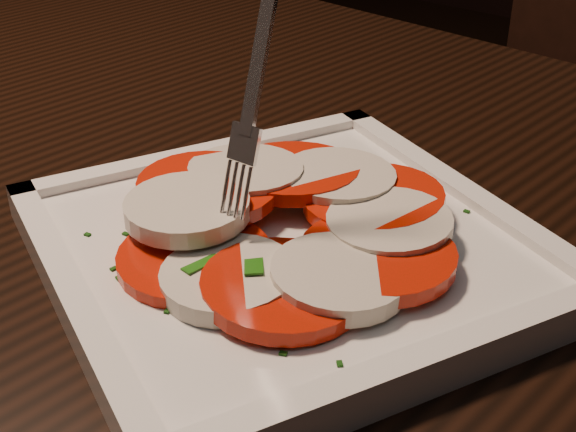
# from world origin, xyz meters

# --- Properties ---
(table) EXTENTS (1.26, 0.90, 0.75)m
(table) POSITION_xyz_m (0.26, 0.05, 0.65)
(table) COLOR black
(table) RESTS_ON ground
(plate) EXTENTS (0.33, 0.33, 0.01)m
(plate) POSITION_xyz_m (0.29, 0.03, 0.76)
(plate) COLOR white
(plate) RESTS_ON table
(caprese_salad) EXTENTS (0.20, 0.19, 0.02)m
(caprese_salad) POSITION_xyz_m (0.29, 0.03, 0.78)
(caprese_salad) COLOR red
(caprese_salad) RESTS_ON plate
(fork) EXTENTS (0.02, 0.05, 0.15)m
(fork) POSITION_xyz_m (0.27, 0.03, 0.86)
(fork) COLOR white
(fork) RESTS_ON caprese_salad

